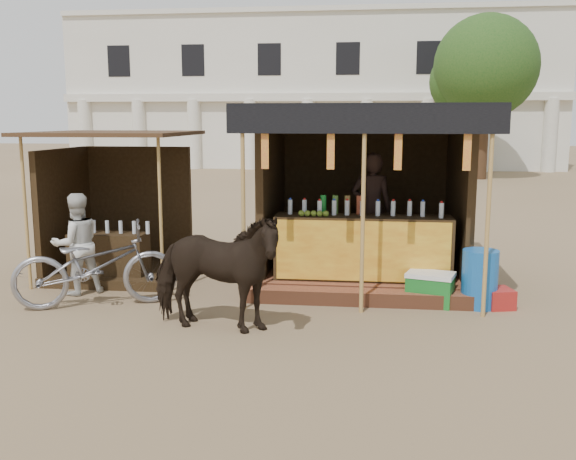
% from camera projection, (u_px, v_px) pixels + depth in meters
% --- Properties ---
extents(ground, '(120.00, 120.00, 0.00)m').
position_uv_depth(ground, '(271.00, 349.00, 7.26)').
color(ground, '#846B4C').
rests_on(ground, ground).
extents(main_stall, '(3.60, 3.61, 2.78)m').
position_uv_depth(main_stall, '(364.00, 217.00, 10.25)').
color(main_stall, brown).
rests_on(main_stall, ground).
extents(secondary_stall, '(2.40, 2.40, 2.38)m').
position_uv_depth(secondary_stall, '(111.00, 224.00, 10.66)').
color(secondary_stall, '#342413').
rests_on(secondary_stall, ground).
extents(cow, '(1.86, 1.06, 1.49)m').
position_uv_depth(cow, '(215.00, 272.00, 7.77)').
color(cow, black).
rests_on(cow, ground).
extents(motorbike, '(2.35, 1.53, 1.17)m').
position_uv_depth(motorbike, '(96.00, 265.00, 8.85)').
color(motorbike, gray).
rests_on(motorbike, ground).
extents(bystander, '(0.93, 0.91, 1.51)m').
position_uv_depth(bystander, '(77.00, 244.00, 9.47)').
color(bystander, silver).
rests_on(bystander, ground).
extents(blue_barrel, '(0.53, 0.53, 0.81)m').
position_uv_depth(blue_barrel, '(480.00, 279.00, 8.84)').
color(blue_barrel, '#1659AA').
rests_on(blue_barrel, ground).
extents(red_crate, '(0.44, 0.47, 0.27)m').
position_uv_depth(red_crate, '(498.00, 298.00, 8.85)').
color(red_crate, maroon).
rests_on(red_crate, ground).
extents(cooler, '(0.74, 0.61, 0.46)m').
position_uv_depth(cooler, '(430.00, 288.00, 8.99)').
color(cooler, '#186F24').
rests_on(cooler, ground).
extents(background_building, '(26.00, 7.45, 8.18)m').
position_uv_depth(background_building, '(314.00, 94.00, 36.11)').
color(background_building, silver).
rests_on(background_building, ground).
extents(tree, '(4.50, 4.40, 7.00)m').
position_uv_depth(tree, '(481.00, 71.00, 27.44)').
color(tree, '#382314').
rests_on(tree, ground).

